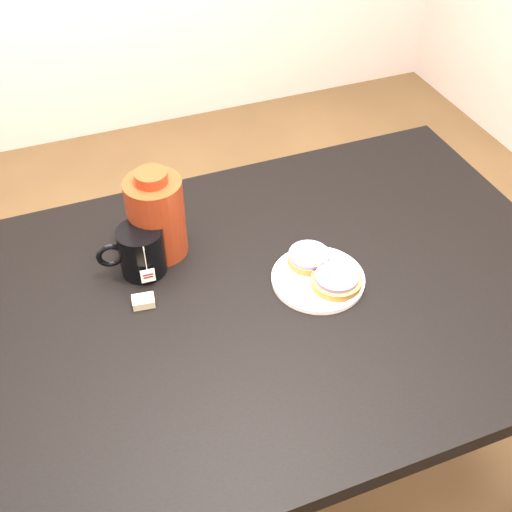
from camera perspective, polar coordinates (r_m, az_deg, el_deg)
name	(u,v)px	position (r m, az deg, el deg)	size (l,w,h in m)	color
ground_plane	(255,476)	(1.95, -0.08, -19.00)	(4.00, 4.00, 0.00)	brown
table	(255,322)	(1.40, -0.11, -5.91)	(1.40, 0.90, 0.75)	black
plate	(318,278)	(1.37, 5.54, -1.97)	(0.20, 0.20, 0.01)	white
bagel_back	(309,258)	(1.39, 4.72, -0.16)	(0.12, 0.12, 0.03)	brown
bagel_front	(336,280)	(1.34, 7.15, -2.15)	(0.14, 0.14, 0.03)	brown
mug	(141,251)	(1.37, -10.23, 0.45)	(0.15, 0.11, 0.11)	black
teabag_pouch	(143,301)	(1.33, -9.98, -3.99)	(0.04, 0.03, 0.02)	#C6B793
bagel_package	(156,216)	(1.39, -8.86, 3.54)	(0.15, 0.15, 0.21)	#59180B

